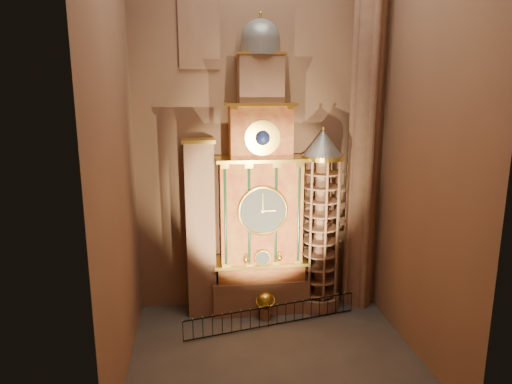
{
  "coord_description": "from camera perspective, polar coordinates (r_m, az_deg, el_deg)",
  "views": [
    {
      "loc": [
        -3.57,
        -19.98,
        12.82
      ],
      "look_at": [
        -0.5,
        3.0,
        7.6
      ],
      "focal_mm": 32.0,
      "sensor_mm": 36.0,
      "label": 1
    }
  ],
  "objects": [
    {
      "name": "portrait_tower",
      "position": [
        26.12,
        -6.92,
        -4.49
      ],
      "size": [
        1.8,
        1.6,
        10.2
      ],
      "color": "#8C634C",
      "rests_on": "floor"
    },
    {
      "name": "wall_back",
      "position": [
        26.29,
        0.22,
        8.72
      ],
      "size": [
        22.0,
        0.0,
        22.0
      ],
      "primitive_type": "plane",
      "rotation": [
        1.57,
        0.0,
        0.0
      ],
      "color": "#90694D",
      "rests_on": "floor"
    },
    {
      "name": "gothic_pier",
      "position": [
        26.85,
        13.67,
        8.45
      ],
      "size": [
        2.04,
        2.04,
        22.0
      ],
      "color": "#8C634C",
      "rests_on": "floor"
    },
    {
      "name": "iron_railing",
      "position": [
        26.04,
        2.11,
        -15.2
      ],
      "size": [
        9.75,
        2.17,
        1.18
      ],
      "color": "black",
      "rests_on": "floor"
    },
    {
      "name": "floor",
      "position": [
        24.01,
        2.26,
        -19.59
      ],
      "size": [
        14.0,
        14.0,
        0.0
      ],
      "primitive_type": "plane",
      "color": "#383330",
      "rests_on": "ground"
    },
    {
      "name": "celestial_globe",
      "position": [
        26.66,
        1.18,
        -13.76
      ],
      "size": [
        1.36,
        1.32,
        1.58
      ],
      "color": "#8C634C",
      "rests_on": "floor"
    },
    {
      "name": "stained_glass_window",
      "position": [
        26.16,
        -7.18,
        20.68
      ],
      "size": [
        2.2,
        0.14,
        5.2
      ],
      "color": "navy",
      "rests_on": "wall_back"
    },
    {
      "name": "astronomical_clock",
      "position": [
        25.94,
        0.52,
        -1.01
      ],
      "size": [
        5.6,
        2.41,
        16.7
      ],
      "color": "#8C634C",
      "rests_on": "floor"
    },
    {
      "name": "wall_right",
      "position": [
        22.68,
        20.37,
        7.3
      ],
      "size": [
        0.0,
        22.0,
        22.0
      ],
      "primitive_type": "plane",
      "rotation": [
        1.57,
        0.0,
        -1.57
      ],
      "color": "#90694D",
      "rests_on": "floor"
    },
    {
      "name": "stair_turret",
      "position": [
        26.76,
        8.05,
        -3.83
      ],
      "size": [
        2.5,
        2.5,
        10.8
      ],
      "color": "#8C634C",
      "rests_on": "floor"
    },
    {
      "name": "wall_left",
      "position": [
        20.36,
        -17.41,
        6.99
      ],
      "size": [
        0.0,
        22.0,
        22.0
      ],
      "primitive_type": "plane",
      "rotation": [
        1.57,
        0.0,
        1.57
      ],
      "color": "#90694D",
      "rests_on": "floor"
    }
  ]
}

